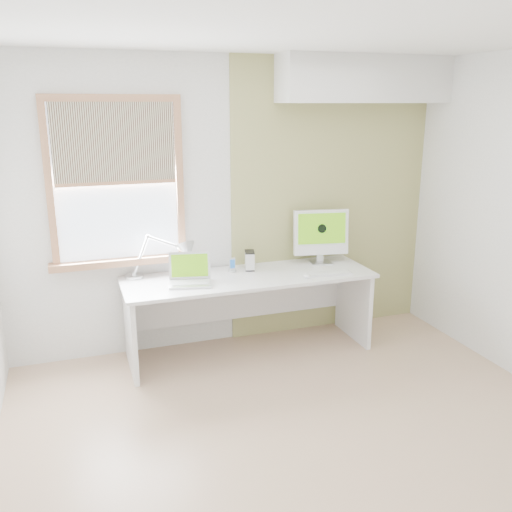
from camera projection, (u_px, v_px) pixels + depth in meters
name	position (u px, v px, depth m)	size (l,w,h in m)	color
room	(311.00, 252.00, 3.40)	(4.04, 3.54, 2.64)	tan
accent_wall	(331.00, 199.00, 5.30)	(2.00, 0.02, 2.60)	tan
soffit	(364.00, 79.00, 4.91)	(1.60, 0.40, 0.42)	white
window	(117.00, 183.00, 4.58)	(1.20, 0.14, 1.42)	#936040
desk	(247.00, 294.00, 4.93)	(2.20, 0.70, 0.73)	white
desk_lamp	(177.00, 254.00, 4.75)	(0.66, 0.32, 0.38)	silver
laptop	(190.00, 276.00, 4.62)	(0.40, 0.34, 0.25)	silver
phone_dock	(232.00, 268.00, 4.92)	(0.08, 0.08, 0.13)	silver
external_drive	(250.00, 260.00, 4.97)	(0.11, 0.15, 0.17)	silver
imac	(321.00, 233.00, 5.14)	(0.52, 0.21, 0.51)	silver
keyboard	(330.00, 274.00, 4.85)	(0.41, 0.16, 0.02)	white
mouse	(307.00, 276.00, 4.76)	(0.06, 0.10, 0.03)	white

